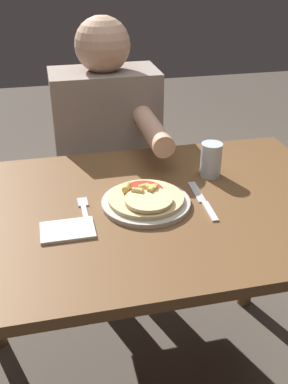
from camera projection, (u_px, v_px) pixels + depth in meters
dining_table at (146, 241)px, 1.30m from camera, size 1.16×0.76×0.75m
plate at (144, 202)px, 1.24m from camera, size 0.25×0.25×0.01m
pizza at (144, 197)px, 1.23m from camera, size 0.21×0.21×0.04m
fork at (85, 212)px, 1.20m from camera, size 0.03×0.18×0.00m
knife at (203, 201)px, 1.25m from camera, size 0.03×0.22×0.00m
drinking_glass at (211, 160)px, 1.37m from camera, size 0.07×0.07×0.11m
napkin at (68, 230)px, 1.12m from camera, size 0.13×0.09×0.01m
person_diner at (108, 149)px, 1.75m from camera, size 0.39×0.52×1.17m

